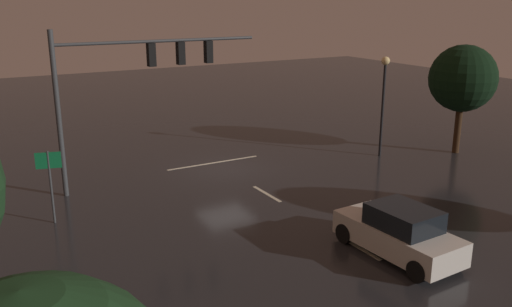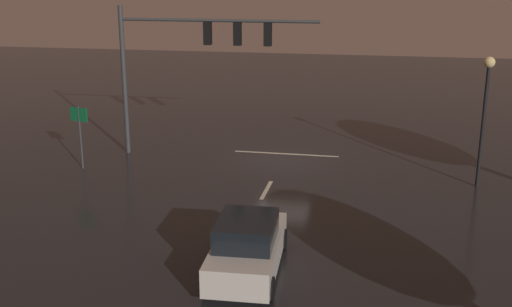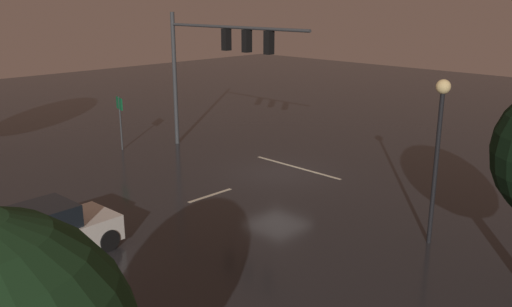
# 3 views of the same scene
# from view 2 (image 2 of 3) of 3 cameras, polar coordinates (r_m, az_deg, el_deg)

# --- Properties ---
(ground_plane) EXTENTS (80.00, 80.00, 0.00)m
(ground_plane) POSITION_cam_2_polar(r_m,az_deg,el_deg) (28.57, 2.39, -0.73)
(ground_plane) COLOR #232326
(traffic_signal_assembly) EXTENTS (9.17, 0.47, 6.91)m
(traffic_signal_assembly) POSITION_cam_2_polar(r_m,az_deg,el_deg) (28.57, -5.91, 9.48)
(traffic_signal_assembly) COLOR #383A3D
(traffic_signal_assembly) RESTS_ON ground_plane
(lane_dash_far) EXTENTS (0.16, 2.20, 0.01)m
(lane_dash_far) POSITION_cam_2_polar(r_m,az_deg,el_deg) (24.82, 0.96, -3.35)
(lane_dash_far) COLOR beige
(lane_dash_far) RESTS_ON ground_plane
(lane_dash_mid) EXTENTS (0.16, 2.20, 0.01)m
(lane_dash_mid) POSITION_cam_2_polar(r_m,az_deg,el_deg) (19.38, -2.26, -9.15)
(lane_dash_mid) COLOR beige
(lane_dash_mid) RESTS_ON ground_plane
(stop_bar) EXTENTS (5.00, 0.16, 0.01)m
(stop_bar) POSITION_cam_2_polar(r_m,az_deg,el_deg) (29.79, 2.77, -0.03)
(stop_bar) COLOR beige
(stop_bar) RESTS_ON ground_plane
(car_approaching) EXTENTS (2.08, 4.44, 1.70)m
(car_approaching) POSITION_cam_2_polar(r_m,az_deg,el_deg) (17.95, -0.80, -8.50)
(car_approaching) COLOR silver
(car_approaching) RESTS_ON ground_plane
(street_lamp_left_kerb) EXTENTS (0.44, 0.44, 5.24)m
(street_lamp_left_kerb) POSITION_cam_2_polar(r_m,az_deg,el_deg) (25.88, 20.26, 4.82)
(street_lamp_left_kerb) COLOR black
(street_lamp_left_kerb) RESTS_ON ground_plane
(route_sign) EXTENTS (0.88, 0.30, 2.78)m
(route_sign) POSITION_cam_2_polar(r_m,az_deg,el_deg) (28.09, -15.83, 2.60)
(route_sign) COLOR #383A3D
(route_sign) RESTS_ON ground_plane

